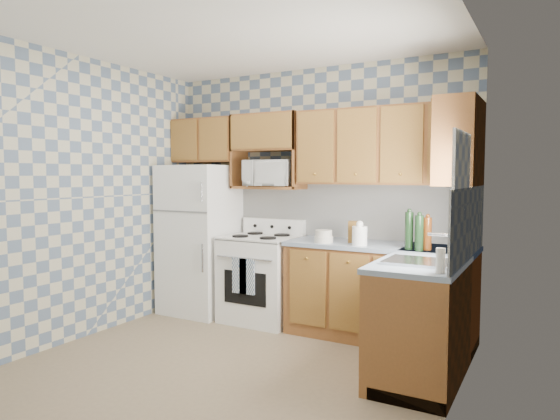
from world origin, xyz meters
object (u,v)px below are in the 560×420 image
(refrigerator, at_px, (200,239))
(microwave, at_px, (269,173))
(stove_body, at_px, (261,279))
(electric_kettle, at_px, (360,236))

(refrigerator, relative_size, microwave, 3.29)
(refrigerator, bearing_deg, stove_body, 1.78)
(stove_body, bearing_deg, microwave, 74.37)
(refrigerator, bearing_deg, electric_kettle, -4.01)
(microwave, distance_m, electric_kettle, 1.30)
(stove_body, xyz_separation_m, microwave, (0.03, 0.12, 1.14))
(stove_body, distance_m, electric_kettle, 1.30)
(microwave, bearing_deg, stove_body, -118.03)
(stove_body, bearing_deg, electric_kettle, -7.97)
(refrigerator, distance_m, microwave, 1.13)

